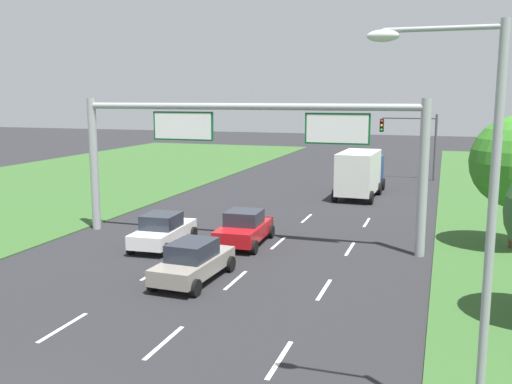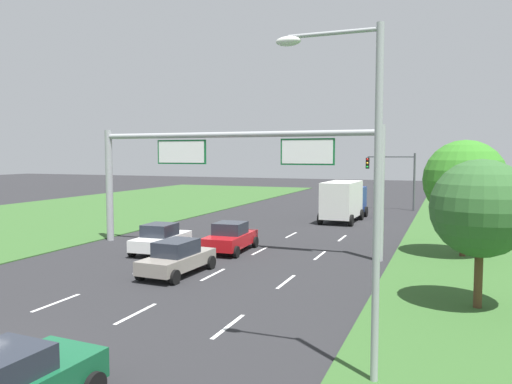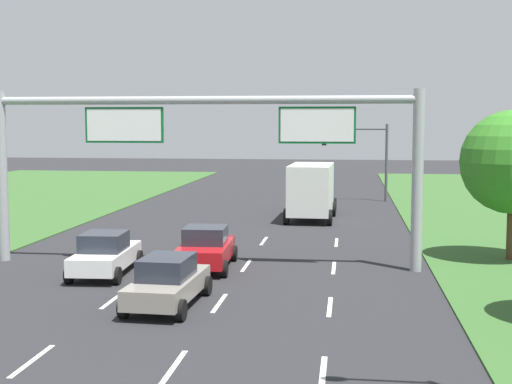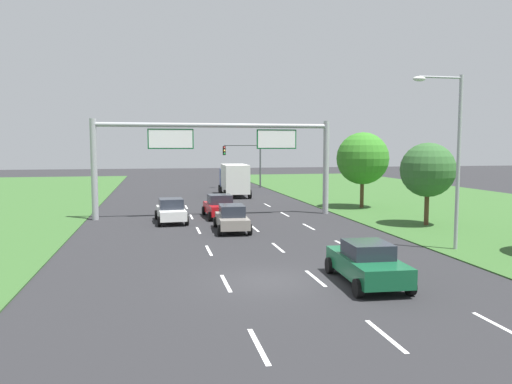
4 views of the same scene
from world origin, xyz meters
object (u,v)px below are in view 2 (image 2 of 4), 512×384
car_near_red (230,237)px  street_lamp (361,172)px  car_lead_silver (177,258)px  box_truck (344,200)px  car_mid_lane (161,238)px  roadside_tree_mid (481,209)px  sign_gantry (232,165)px  roadside_tree_far (465,180)px  traffic_light_mast (394,171)px

car_near_red → street_lamp: bearing=-57.6°
car_lead_silver → street_lamp: 13.03m
car_near_red → box_truck: size_ratio=0.58×
car_mid_lane → roadside_tree_mid: size_ratio=0.83×
box_truck → sign_gantry: bearing=-101.6°
box_truck → street_lamp: 29.69m
car_mid_lane → box_truck: bearing=64.6°
car_lead_silver → car_mid_lane: size_ratio=0.98×
car_near_red → car_mid_lane: bearing=-157.6°
car_mid_lane → street_lamp: (13.05, -11.96, 4.29)m
sign_gantry → roadside_tree_far: bearing=11.7°
roadside_tree_mid → street_lamp: bearing=-112.6°
street_lamp → traffic_light_mast: bearing=94.7°
box_truck → roadside_tree_mid: size_ratio=1.40×
car_lead_silver → roadside_tree_mid: roadside_tree_mid is taller
car_lead_silver → street_lamp: size_ratio=0.51×
box_truck → traffic_light_mast: (2.92, 9.79, 2.11)m
car_lead_silver → sign_gantry: sign_gantry is taller
car_mid_lane → traffic_light_mast: (9.85, 26.68, 3.07)m
car_near_red → car_lead_silver: size_ratio=1.00×
street_lamp → roadside_tree_far: (2.68, 16.69, -0.97)m
box_truck → street_lamp: size_ratio=0.88×
box_truck → roadside_tree_far: bearing=-52.2°
traffic_light_mast → roadside_tree_far: 22.73m
box_truck → traffic_light_mast: 10.43m
roadside_tree_mid → roadside_tree_far: bearing=91.8°
sign_gantry → street_lamp: (9.66, -14.14, 0.19)m
box_truck → sign_gantry: 15.46m
sign_gantry → street_lamp: street_lamp is taller
box_truck → car_lead_silver: bearing=-97.4°
car_near_red → sign_gantry: size_ratio=0.25×
car_mid_lane → roadside_tree_far: (15.73, 4.73, 3.32)m
traffic_light_mast → roadside_tree_far: (5.89, -21.95, 0.24)m
car_near_red → roadside_tree_far: bearing=11.6°
sign_gantry → box_truck: bearing=76.5°
car_lead_silver → traffic_light_mast: size_ratio=0.77×
car_lead_silver → box_truck: box_truck is taller
street_lamp → roadside_tree_mid: bearing=67.4°
car_near_red → box_truck: bearing=74.8°
roadside_tree_far → street_lamp: bearing=-99.1°
car_lead_silver → roadside_tree_far: 15.52m
sign_gantry → street_lamp: size_ratio=2.03×
car_near_red → roadside_tree_mid: roadside_tree_mid is taller
sign_gantry → traffic_light_mast: size_ratio=3.08×
car_lead_silver → roadside_tree_mid: size_ratio=0.81×
sign_gantry → traffic_light_mast: bearing=75.2°
street_lamp → roadside_tree_mid: (2.99, 7.18, -1.48)m
car_near_red → roadside_tree_mid: (12.52, -6.43, 2.79)m
car_lead_silver → traffic_light_mast: traffic_light_mast is taller
traffic_light_mast → roadside_tree_far: roadside_tree_far is taller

